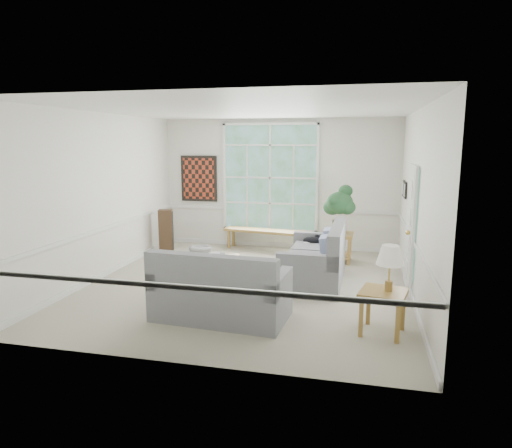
{
  "coord_description": "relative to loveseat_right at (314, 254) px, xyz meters",
  "views": [
    {
      "loc": [
        1.87,
        -7.49,
        2.47
      ],
      "look_at": [
        0.1,
        0.2,
        1.05
      ],
      "focal_mm": 32.0,
      "sensor_mm": 36.0,
      "label": 1
    }
  ],
  "objects": [
    {
      "name": "wall_left",
      "position": [
        -3.86,
        -0.39,
        0.98
      ],
      "size": [
        0.02,
        6.0,
        3.0
      ],
      "primitive_type": "cube",
      "color": "white",
      "rests_on": "ground"
    },
    {
      "name": "table_lamp",
      "position": [
        1.16,
        -2.0,
        0.36
      ],
      "size": [
        0.38,
        0.38,
        0.6
      ],
      "primitive_type": null,
      "rotation": [
        0.0,
        0.0,
        -0.1
      ],
      "color": "silver",
      "rests_on": "side_table"
    },
    {
      "name": "door_sidelight",
      "position": [
        1.6,
        -0.42,
        0.63
      ],
      "size": [
        0.08,
        0.26,
        1.9
      ],
      "primitive_type": "cube",
      "color": "white",
      "rests_on": "wall_right"
    },
    {
      "name": "floor",
      "position": [
        -1.11,
        -0.39,
        -0.53
      ],
      "size": [
        5.5,
        6.0,
        0.01
      ],
      "primitive_type": "cube",
      "color": "#A8A28E",
      "rests_on": "ground"
    },
    {
      "name": "entry_door",
      "position": [
        1.6,
        0.21,
        0.53
      ],
      "size": [
        0.08,
        0.9,
        2.1
      ],
      "primitive_type": "cube",
      "color": "white",
      "rests_on": "floor"
    },
    {
      "name": "side_table",
      "position": [
        1.1,
        -2.02,
        -0.23
      ],
      "size": [
        0.68,
        0.68,
        0.58
      ],
      "primitive_type": "cube",
      "rotation": [
        0.0,
        0.0,
        -0.22
      ],
      "color": "olive",
      "rests_on": "floor"
    },
    {
      "name": "wall_frame_far",
      "position": [
        1.6,
        1.76,
        1.03
      ],
      "size": [
        0.04,
        0.26,
        0.32
      ],
      "primitive_type": "cube",
      "color": "black",
      "rests_on": "wall_right"
    },
    {
      "name": "wall_front",
      "position": [
        -1.11,
        -3.39,
        0.98
      ],
      "size": [
        5.5,
        0.02,
        3.0
      ],
      "primitive_type": "cube",
      "color": "white",
      "rests_on": "ground"
    },
    {
      "name": "pet_bed",
      "position": [
        -2.73,
        1.63,
        -0.45
      ],
      "size": [
        0.52,
        0.52,
        0.15
      ],
      "primitive_type": "cylinder",
      "rotation": [
        0.0,
        0.0,
        -0.06
      ],
      "color": "gray",
      "rests_on": "floor"
    },
    {
      "name": "loveseat_front",
      "position": [
        -1.11,
        -1.96,
        -0.02
      ],
      "size": [
        1.92,
        1.1,
        1.01
      ],
      "primitive_type": "cube",
      "rotation": [
        0.0,
        0.0,
        -0.07
      ],
      "color": "gray",
      "rests_on": "floor"
    },
    {
      "name": "window_bench",
      "position": [
        -1.31,
        2.19,
        -0.29
      ],
      "size": [
        2.07,
        0.7,
        0.47
      ],
      "primitive_type": "cube",
      "rotation": [
        0.0,
        0.0,
        -0.15
      ],
      "color": "olive",
      "rests_on": "floor"
    },
    {
      "name": "coffee_table",
      "position": [
        -1.82,
        -0.02,
        -0.35
      ],
      "size": [
        1.07,
        0.83,
        0.35
      ],
      "primitive_type": "cube",
      "rotation": [
        0.0,
        0.0,
        0.37
      ],
      "color": "olive",
      "rests_on": "floor"
    },
    {
      "name": "loveseat_right",
      "position": [
        0.0,
        0.0,
        0.0
      ],
      "size": [
        1.03,
        1.94,
        1.04
      ],
      "primitive_type": "cube",
      "rotation": [
        0.0,
        0.0,
        -0.02
      ],
      "color": "gray",
      "rests_on": "floor"
    },
    {
      "name": "wall_back",
      "position": [
        -1.11,
        2.61,
        0.98
      ],
      "size": [
        5.5,
        0.02,
        3.0
      ],
      "primitive_type": "cube",
      "color": "white",
      "rests_on": "ground"
    },
    {
      "name": "end_table",
      "position": [
        0.34,
        1.56,
        -0.22
      ],
      "size": [
        0.62,
        0.62,
        0.61
      ],
      "primitive_type": "cube",
      "rotation": [
        0.0,
        0.0,
        -0.03
      ],
      "color": "olive",
      "rests_on": "floor"
    },
    {
      "name": "wall_art",
      "position": [
        -3.06,
        2.56,
        1.08
      ],
      "size": [
        0.9,
        0.06,
        1.1
      ],
      "primitive_type": "cube",
      "color": "#5D2215",
      "rests_on": "wall_back"
    },
    {
      "name": "pewter_bowl",
      "position": [
        -1.8,
        0.01,
        -0.13
      ],
      "size": [
        0.49,
        0.49,
        0.09
      ],
      "primitive_type": "imported",
      "rotation": [
        0.0,
        0.0,
        0.66
      ],
      "color": "#95959A",
      "rests_on": "coffee_table"
    },
    {
      "name": "houseplant",
      "position": [
        0.35,
        1.63,
        0.59
      ],
      "size": [
        0.6,
        0.6,
        1.01
      ],
      "primitive_type": null,
      "rotation": [
        0.0,
        0.0,
        -0.02
      ],
      "color": "#244F2B",
      "rests_on": "end_table"
    },
    {
      "name": "wall_right",
      "position": [
        1.64,
        -0.39,
        0.98
      ],
      "size": [
        0.02,
        6.0,
        3.0
      ],
      "primitive_type": "cube",
      "color": "white",
      "rests_on": "ground"
    },
    {
      "name": "ceiling",
      "position": [
        -1.11,
        -0.39,
        2.48
      ],
      "size": [
        5.5,
        6.0,
        0.02
      ],
      "primitive_type": "cube",
      "color": "white",
      "rests_on": "ground"
    },
    {
      "name": "wall_frame_near",
      "position": [
        1.6,
        1.36,
        1.03
      ],
      "size": [
        0.04,
        0.26,
        0.32
      ],
      "primitive_type": "cube",
      "color": "black",
      "rests_on": "wall_right"
    },
    {
      "name": "window_back",
      "position": [
        -1.31,
        2.57,
        1.13
      ],
      "size": [
        2.3,
        0.08,
        2.4
      ],
      "primitive_type": "cube",
      "color": "white",
      "rests_on": "wall_back"
    },
    {
      "name": "cat",
      "position": [
        -0.1,
        0.68,
        0.1
      ],
      "size": [
        0.39,
        0.3,
        0.17
      ],
      "primitive_type": "ellipsoid",
      "rotation": [
        0.0,
        0.0,
        -0.13
      ],
      "color": "black",
      "rests_on": "loveseat_right"
    },
    {
      "name": "floor_speaker",
      "position": [
        -3.51,
        1.55,
        -0.04
      ],
      "size": [
        0.36,
        0.31,
        0.97
      ],
      "primitive_type": "cube",
      "rotation": [
        0.0,
        0.0,
        0.29
      ],
      "color": "#412C1C",
      "rests_on": "floor"
    }
  ]
}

